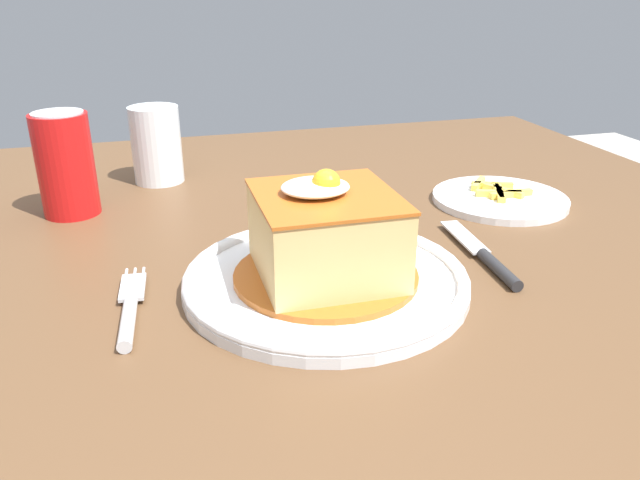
% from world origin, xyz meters
% --- Properties ---
extents(dining_table, '(1.15, 1.07, 0.76)m').
position_xyz_m(dining_table, '(0.00, 0.00, 0.65)').
color(dining_table, brown).
rests_on(dining_table, ground_plane).
extents(main_plate, '(0.26, 0.26, 0.02)m').
position_xyz_m(main_plate, '(-0.01, -0.09, 0.77)').
color(main_plate, white).
rests_on(main_plate, dining_table).
extents(sandwich_meal, '(0.17, 0.17, 0.10)m').
position_xyz_m(sandwich_meal, '(-0.01, -0.09, 0.81)').
color(sandwich_meal, '#B75B1E').
rests_on(sandwich_meal, main_plate).
extents(fork, '(0.03, 0.14, 0.01)m').
position_xyz_m(fork, '(-0.18, -0.10, 0.76)').
color(fork, silver).
rests_on(fork, dining_table).
extents(knife, '(0.03, 0.17, 0.01)m').
position_xyz_m(knife, '(0.16, -0.09, 0.76)').
color(knife, '#262628').
rests_on(knife, dining_table).
extents(soda_can, '(0.07, 0.07, 0.12)m').
position_xyz_m(soda_can, '(-0.25, 0.18, 0.82)').
color(soda_can, red).
rests_on(soda_can, dining_table).
extents(drinking_glass, '(0.07, 0.07, 0.10)m').
position_xyz_m(drinking_glass, '(-0.14, 0.28, 0.80)').
color(drinking_glass, gold).
rests_on(drinking_glass, dining_table).
extents(side_plate_fries, '(0.17, 0.17, 0.02)m').
position_xyz_m(side_plate_fries, '(0.27, 0.08, 0.76)').
color(side_plate_fries, white).
rests_on(side_plate_fries, dining_table).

